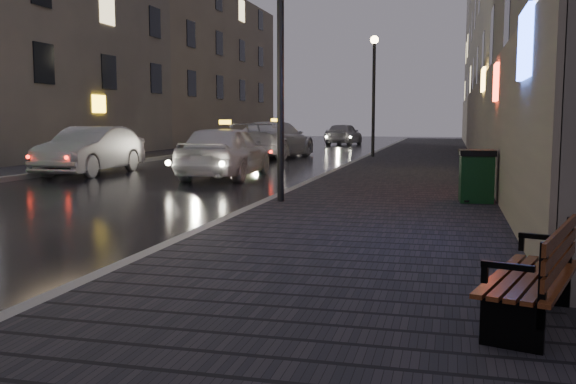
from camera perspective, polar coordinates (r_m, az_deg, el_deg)
name	(u,v)px	position (r m, az deg, el deg)	size (l,w,h in m)	color
ground	(8,270)	(8.56, -23.65, -6.35)	(120.00, 120.00, 0.00)	black
sidewalk	(418,160)	(27.65, 11.52, 2.77)	(4.60, 58.00, 0.15)	black
curb	(362,160)	(27.87, 6.58, 2.89)	(0.20, 58.00, 0.15)	slate
sidewalk_far	(146,156)	(30.92, -12.53, 3.13)	(2.40, 58.00, 0.15)	black
curb_far	(171,157)	(30.35, -10.34, 3.12)	(0.20, 58.00, 0.15)	slate
building_near	(497,16)	(31.97, 18.08, 14.62)	(1.80, 50.00, 13.00)	#605B54
building_far_b	(37,6)	(32.89, -21.43, 15.14)	(6.00, 16.00, 14.00)	#6B6051
building_far_c	(196,69)	(49.39, -8.22, 10.73)	(6.00, 22.00, 11.00)	#6B6051
lamp_near	(281,35)	(13.11, -0.67, 13.81)	(0.36, 0.36, 5.28)	black
lamp_far	(374,81)	(28.81, 7.64, 9.78)	(0.36, 0.36, 5.28)	black
bench	(539,275)	(5.62, 21.42, -6.90)	(1.00, 1.72, 0.83)	black
trash_bin	(476,176)	(13.49, 16.40, 1.42)	(0.73, 0.73, 1.06)	black
taxi_near	(225,151)	(19.90, -5.58, 3.62)	(1.95, 4.85, 1.65)	silver
car_left_mid	(91,150)	(22.20, -17.11, 3.55)	(1.66, 4.76, 1.57)	#9A9BA2
taxi_mid	(275,139)	(30.46, -1.17, 4.69)	(2.38, 5.85, 1.70)	silver
taxi_far	(280,138)	(38.86, -0.76, 4.85)	(2.27, 4.92, 1.37)	white
car_far	(344,134)	(45.12, 4.98, 5.16)	(1.80, 4.47, 1.52)	#929198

